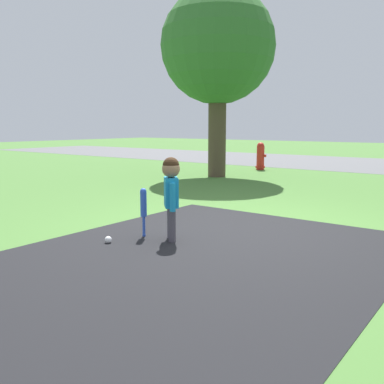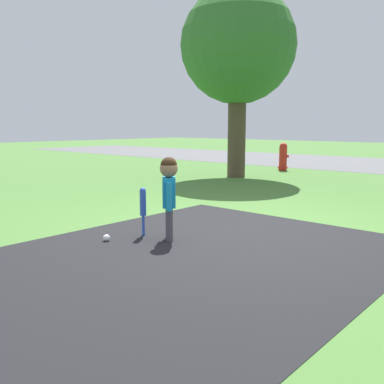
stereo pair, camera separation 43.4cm
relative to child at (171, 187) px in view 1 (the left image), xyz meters
The scene contains 7 objects.
ground_plane 1.20m from the child, 67.79° to the left, with size 60.00×60.00×0.00m, color #477533.
driveway_strip 1.79m from the child, 67.85° to the right, with size 3.59×7.00×0.01m.
child is the anchor object (origin of this frame).
baseball_bat 0.45m from the child, 167.48° to the right, with size 0.08×0.08×0.59m.
sports_ball 0.93m from the child, 132.12° to the right, with size 0.08×0.08×0.08m.
fire_hydrant 8.33m from the child, 110.80° to the left, with size 0.32×0.29×0.82m.
tree_near_driveway 6.88m from the child, 118.80° to the left, with size 2.89×2.89×4.74m.
Camera 1 is at (2.71, -4.68, 1.33)m, focal length 40.00 mm.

